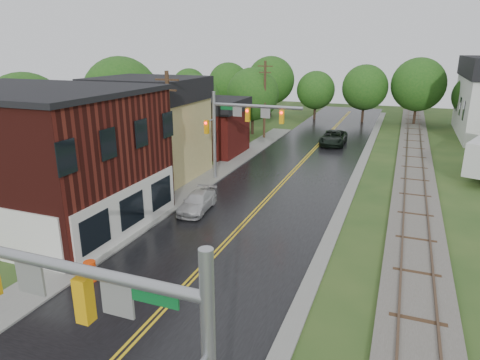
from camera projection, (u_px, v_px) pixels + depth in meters
The scene contains 18 objects.
main_road at pixel (289, 176), 36.53m from camera, with size 10.00×90.00×0.02m, color black.
curb_right at pixel (360, 167), 39.13m from camera, with size 0.80×70.00×0.12m, color gray.
sidewalk_left at pixel (198, 185), 34.20m from camera, with size 2.40×50.00×0.12m, color gray.
brick_building at pixel (31, 156), 26.20m from camera, with size 14.30×10.30×8.30m.
yellow_house at pixel (151, 138), 35.77m from camera, with size 8.00×7.00×6.40m, color tan.
darkred_building at pixel (208, 132), 43.74m from camera, with size 7.00×6.00×4.40m, color #3F0F0C.
railroad at pixel (414, 171), 37.52m from camera, with size 3.20×80.00×0.30m.
traffic_signal_near at pixel (116, 329), 8.91m from camera, with size 7.34×0.30×7.20m.
traffic_signal_far at pixel (239, 121), 33.55m from camera, with size 7.34×0.43×7.20m.
utility_pole_b at pixel (170, 133), 30.31m from camera, with size 1.80×0.28×9.00m.
utility_pole_c at pixel (265, 99), 49.90m from camera, with size 1.80×0.28×9.00m.
tree_left_a at pixel (27, 117), 34.57m from camera, with size 6.80×6.80×8.67m.
tree_left_b at pixel (122, 97), 42.61m from camera, with size 7.60×7.60×9.69m.
tree_left_c at pixel (195, 102), 48.72m from camera, with size 6.00×6.00×7.65m.
tree_left_e at pixel (254, 95), 52.26m from camera, with size 6.40×6.40×8.16m.
suv_dark at pixel (334, 138), 47.76m from camera, with size 2.60×5.63×1.57m, color black.
pickup_white at pixel (197, 202), 28.64m from camera, with size 1.68×4.14×1.20m, color silver.
construction_barrel at pixel (90, 271), 20.06m from camera, with size 0.56×0.56×1.00m, color #ED3E0A.
Camera 1 is at (8.60, -4.14, 10.61)m, focal length 32.00 mm.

